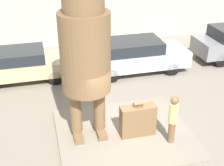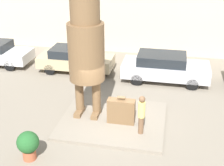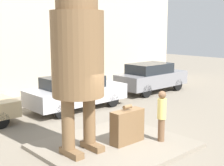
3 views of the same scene
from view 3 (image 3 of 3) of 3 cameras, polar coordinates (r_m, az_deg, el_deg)
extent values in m
plane|color=gray|center=(10.07, 0.45, -11.71)|extent=(60.00, 60.00, 0.00)
cube|color=gray|center=(10.05, 0.45, -11.38)|extent=(4.43, 3.84, 0.12)
cube|color=brown|center=(9.19, -7.44, -12.54)|extent=(0.29, 0.85, 0.19)
cube|color=brown|center=(9.61, -3.64, -11.44)|extent=(0.29, 0.85, 0.19)
cylinder|color=brown|center=(9.00, -8.03, -7.35)|extent=(0.37, 0.37, 1.49)
cylinder|color=brown|center=(9.43, -4.18, -6.47)|extent=(0.37, 0.37, 1.49)
cylinder|color=brown|center=(8.84, -6.30, 5.25)|extent=(1.49, 1.49, 2.40)
cube|color=brown|center=(9.97, 2.81, -7.95)|extent=(1.15, 0.41, 1.06)
cylinder|color=brown|center=(9.79, 2.85, -4.37)|extent=(0.32, 0.12, 0.12)
cylinder|color=brown|center=(10.27, 8.99, -8.46)|extent=(0.22, 0.22, 0.74)
cylinder|color=#DBC66B|center=(10.07, 9.10, -4.66)|extent=(0.28, 0.28, 0.66)
sphere|color=brown|center=(9.96, 9.17, -2.13)|extent=(0.25, 0.25, 0.25)
cylinder|color=black|center=(12.47, -19.70, -6.45)|extent=(0.64, 0.18, 0.64)
cube|color=#B7B7BC|center=(14.58, -6.37, -2.10)|extent=(4.69, 1.89, 0.72)
cube|color=#1E2328|center=(14.33, -7.17, 0.18)|extent=(2.58, 1.70, 0.51)
cylinder|color=black|center=(16.18, -3.96, -2.14)|extent=(0.64, 0.18, 0.64)
cylinder|color=black|center=(14.91, 0.13, -3.18)|extent=(0.64, 0.18, 0.64)
cylinder|color=black|center=(14.60, -12.95, -3.72)|extent=(0.64, 0.18, 0.64)
cylinder|color=black|center=(13.18, -9.27, -5.09)|extent=(0.64, 0.18, 0.64)
cube|color=gray|center=(18.47, 7.32, 0.68)|extent=(4.56, 1.82, 0.78)
cube|color=#1E2328|center=(18.20, 6.90, 2.69)|extent=(2.51, 1.63, 0.56)
cylinder|color=black|center=(20.12, 8.13, 0.30)|extent=(0.71, 0.18, 0.71)
cylinder|color=black|center=(19.14, 11.90, -0.32)|extent=(0.71, 0.18, 0.71)
cylinder|color=black|center=(18.06, 2.40, -0.72)|extent=(0.71, 0.18, 0.71)
cylinder|color=black|center=(16.96, 6.29, -1.49)|extent=(0.71, 0.18, 0.71)
camera|label=1|loc=(4.87, 72.03, 37.58)|focal=50.00mm
camera|label=2|loc=(10.30, 78.93, 22.21)|focal=50.00mm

